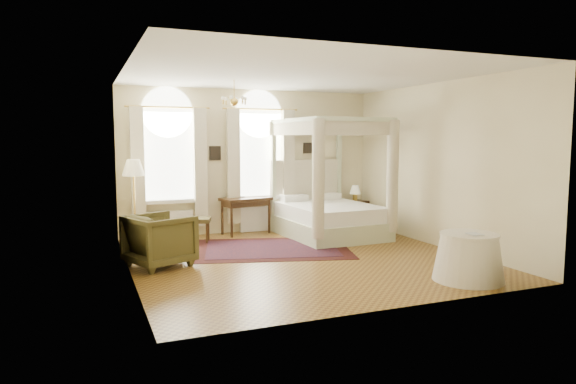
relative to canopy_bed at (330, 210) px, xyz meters
name	(u,v)px	position (x,y,z in m)	size (l,w,h in m)	color
ground	(302,258)	(-1.43, -1.71, -0.59)	(6.00, 6.00, 0.00)	olive
room_walls	(302,150)	(-1.43, -1.71, 1.39)	(6.00, 6.00, 6.00)	#FFF2C2
window_left	(169,170)	(-3.33, 1.16, 0.89)	(1.62, 0.27, 3.29)	white
window_right	(260,168)	(-1.23, 1.16, 0.89)	(1.62, 0.27, 3.29)	white
chandelier	(234,101)	(-2.33, -0.51, 2.31)	(0.51, 0.45, 0.50)	gold
wall_pictures	(254,151)	(-1.34, 1.26, 1.30)	(2.54, 0.03, 0.39)	black
canopy_bed	(330,210)	(0.00, 0.00, 0.00)	(2.09, 2.52, 2.61)	beige
nightstand	(357,213)	(1.27, 0.99, -0.28)	(0.44, 0.40, 0.63)	#3A240F
nightstand_lamp	(355,191)	(1.17, 0.93, 0.30)	(0.27, 0.27, 0.39)	gold
writing_desk	(246,203)	(-1.65, 0.99, 0.12)	(1.22, 0.81, 0.84)	#3A240F
laptop	(238,197)	(-1.78, 1.12, 0.26)	(0.30, 0.19, 0.02)	black
stool	(200,222)	(-2.83, 0.47, -0.17)	(0.57, 0.57, 0.51)	#453A1D
armchair	(160,240)	(-3.91, -1.32, -0.14)	(0.96, 0.99, 0.90)	#453F1D
coffee_table	(166,241)	(-3.75, -0.89, -0.25)	(0.59, 0.43, 0.39)	white
floor_lamp	(134,172)	(-4.13, 0.61, 0.91)	(0.45, 0.45, 1.76)	gold
oriental_rug	(272,249)	(-1.67, -0.76, -0.59)	(3.50, 2.91, 0.01)	#3E120E
side_table	(469,257)	(0.37, -4.02, -0.23)	(1.08, 1.08, 0.74)	silver
book	(470,235)	(0.27, -4.14, 0.15)	(0.18, 0.24, 0.02)	black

